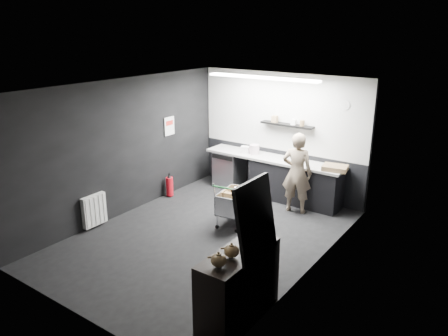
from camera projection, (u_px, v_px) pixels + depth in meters
The scene contains 22 objects.
floor at pixel (206, 237), 7.90m from camera, with size 5.50×5.50×0.00m, color black.
ceiling at pixel (204, 86), 7.06m from camera, with size 5.50×5.50×0.00m, color white.
wall_back at pixel (281, 135), 9.61m from camera, with size 5.50×5.50×0.00m, color black.
wall_front at pixel (68, 222), 5.35m from camera, with size 5.50×5.50×0.00m, color black.
wall_left at pixel (124, 148), 8.58m from camera, with size 5.50×5.50×0.00m, color black.
wall_right at pixel (313, 190), 6.38m from camera, with size 5.50×5.50×0.00m, color black.
kitchen_wall_panel at pixel (282, 112), 9.44m from camera, with size 3.95×0.02×1.70m, color silver.
dado_panel at pixel (279, 171), 9.86m from camera, with size 3.95×0.02×1.00m, color black.
floating_shelf at pixel (287, 125), 9.32m from camera, with size 1.20×0.22×0.04m, color black.
wall_clock at pixel (345, 105), 8.57m from camera, with size 0.20×0.20×0.03m, color silver.
poster at pixel (169, 126), 9.51m from camera, with size 0.02×0.30×0.40m, color white.
poster_red_band at pixel (169, 123), 9.49m from camera, with size 0.01×0.22×0.10m, color red.
radiator at pixel (94, 210), 8.16m from camera, with size 0.10×0.50×0.60m, color silver.
ceiling_strip at pixel (262, 78), 8.50m from camera, with size 2.40×0.20×0.04m, color white.
prep_counter at pixel (278, 178), 9.56m from camera, with size 3.20×0.61×0.90m.
person at pixel (297, 173), 8.73m from camera, with size 0.60×0.40×1.66m, color beige.
shopping_cart at pixel (234, 203), 8.29m from camera, with size 0.60×0.89×0.89m.
sideboard at pixel (241, 276), 5.55m from camera, with size 0.55×1.28×1.92m.
fire_extinguisher at pixel (170, 186), 9.68m from camera, with size 0.16×0.16×0.52m.
cardboard_box at pixel (335, 168), 8.66m from camera, with size 0.48×0.36×0.10m, color olive.
pink_tub at pixel (254, 149), 9.73m from camera, with size 0.22×0.22×0.22m, color beige.
white_container at pixel (245, 150), 9.81m from camera, with size 0.17×0.14×0.15m, color silver.
Camera 1 is at (4.38, -5.62, 3.64)m, focal length 35.00 mm.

